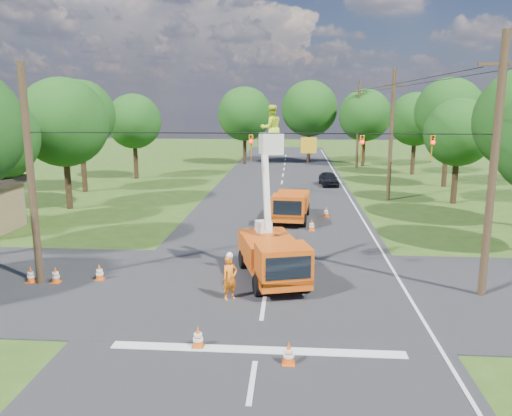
# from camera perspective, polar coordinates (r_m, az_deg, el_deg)

# --- Properties ---
(ground) EXTENTS (140.00, 140.00, 0.00)m
(ground) POSITION_cam_1_polar(r_m,az_deg,el_deg) (37.89, 2.63, 0.55)
(ground) COLOR #2B4915
(ground) RESTS_ON ground
(road_main) EXTENTS (12.00, 100.00, 0.06)m
(road_main) POSITION_cam_1_polar(r_m,az_deg,el_deg) (37.89, 2.63, 0.55)
(road_main) COLOR black
(road_main) RESTS_ON ground
(road_cross) EXTENTS (56.00, 10.00, 0.07)m
(road_cross) POSITION_cam_1_polar(r_m,az_deg,el_deg) (20.55, 1.16, -9.28)
(road_cross) COLOR black
(road_cross) RESTS_ON ground
(stop_bar) EXTENTS (9.00, 0.45, 0.02)m
(stop_bar) POSITION_cam_1_polar(r_m,az_deg,el_deg) (15.82, 0.10, -16.06)
(stop_bar) COLOR silver
(stop_bar) RESTS_ON ground
(edge_line) EXTENTS (0.12, 90.00, 0.02)m
(edge_line) POSITION_cam_1_polar(r_m,az_deg,el_deg) (38.16, 11.06, 0.42)
(edge_line) COLOR silver
(edge_line) RESTS_ON ground
(bucket_truck) EXTENTS (3.39, 5.81, 7.37)m
(bucket_truck) POSITION_cam_1_polar(r_m,az_deg,el_deg) (21.04, 1.92, -4.07)
(bucket_truck) COLOR #D7470F
(bucket_truck) RESTS_ON ground
(second_truck) EXTENTS (2.50, 5.49, 2.00)m
(second_truck) POSITION_cam_1_polar(r_m,az_deg,el_deg) (31.97, 4.01, 0.32)
(second_truck) COLOR #D7470F
(second_truck) RESTS_ON ground
(ground_worker) EXTENTS (0.76, 0.73, 1.75)m
(ground_worker) POSITION_cam_1_polar(r_m,az_deg,el_deg) (19.27, -3.01, -7.98)
(ground_worker) COLOR orange
(ground_worker) RESTS_ON ground
(distant_car) EXTENTS (1.87, 3.83, 1.26)m
(distant_car) POSITION_cam_1_polar(r_m,az_deg,el_deg) (46.42, 8.30, 3.31)
(distant_car) COLOR black
(distant_car) RESTS_ON ground
(traffic_cone_0) EXTENTS (0.38, 0.38, 0.71)m
(traffic_cone_0) POSITION_cam_1_polar(r_m,az_deg,el_deg) (15.95, -6.65, -14.45)
(traffic_cone_0) COLOR #E8530C
(traffic_cone_0) RESTS_ON ground
(traffic_cone_1) EXTENTS (0.38, 0.38, 0.71)m
(traffic_cone_1) POSITION_cam_1_polar(r_m,az_deg,el_deg) (14.98, 3.75, -16.23)
(traffic_cone_1) COLOR #E8530C
(traffic_cone_1) RESTS_ON ground
(traffic_cone_2) EXTENTS (0.38, 0.38, 0.71)m
(traffic_cone_2) POSITION_cam_1_polar(r_m,az_deg,el_deg) (25.69, 3.82, -4.11)
(traffic_cone_2) COLOR #E8530C
(traffic_cone_2) RESTS_ON ground
(traffic_cone_3) EXTENTS (0.38, 0.38, 0.71)m
(traffic_cone_3) POSITION_cam_1_polar(r_m,az_deg,el_deg) (29.72, 6.39, -1.96)
(traffic_cone_3) COLOR #E8530C
(traffic_cone_3) RESTS_ON ground
(traffic_cone_4) EXTENTS (0.38, 0.38, 0.71)m
(traffic_cone_4) POSITION_cam_1_polar(r_m,az_deg,el_deg) (22.44, -17.45, -7.03)
(traffic_cone_4) COLOR #E8530C
(traffic_cone_4) RESTS_ON ground
(traffic_cone_5) EXTENTS (0.38, 0.38, 0.71)m
(traffic_cone_5) POSITION_cam_1_polar(r_m,az_deg,el_deg) (22.71, -21.93, -7.13)
(traffic_cone_5) COLOR #E8530C
(traffic_cone_5) RESTS_ON ground
(traffic_cone_6) EXTENTS (0.38, 0.38, 0.71)m
(traffic_cone_6) POSITION_cam_1_polar(r_m,az_deg,el_deg) (23.16, -24.34, -6.97)
(traffic_cone_6) COLOR #E8530C
(traffic_cone_6) RESTS_ON ground
(traffic_cone_7) EXTENTS (0.38, 0.38, 0.71)m
(traffic_cone_7) POSITION_cam_1_polar(r_m,az_deg,el_deg) (33.42, 8.01, -0.46)
(traffic_cone_7) COLOR #E8530C
(traffic_cone_7) RESTS_ON ground
(pole_right_near) EXTENTS (1.80, 0.30, 10.00)m
(pole_right_near) POSITION_cam_1_polar(r_m,az_deg,el_deg) (20.69, 25.51, 4.31)
(pole_right_near) COLOR #4C3823
(pole_right_near) RESTS_ON ground
(pole_right_mid) EXTENTS (1.80, 0.30, 10.00)m
(pole_right_mid) POSITION_cam_1_polar(r_m,az_deg,el_deg) (39.93, 15.19, 8.12)
(pole_right_mid) COLOR #4C3823
(pole_right_mid) RESTS_ON ground
(pole_right_far) EXTENTS (1.80, 0.30, 10.00)m
(pole_right_far) POSITION_cam_1_polar(r_m,az_deg,el_deg) (59.67, 11.60, 9.38)
(pole_right_far) COLOR #4C3823
(pole_right_far) RESTS_ON ground
(pole_left) EXTENTS (0.30, 0.30, 9.00)m
(pole_left) POSITION_cam_1_polar(r_m,az_deg,el_deg) (22.03, -24.33, 3.21)
(pole_left) COLOR #4C3823
(pole_left) RESTS_ON ground
(signal_span) EXTENTS (18.00, 0.29, 1.07)m
(signal_span) POSITION_cam_1_polar(r_m,az_deg,el_deg) (19.24, 7.91, 7.18)
(signal_span) COLOR black
(signal_span) RESTS_ON ground
(tree_left_d) EXTENTS (6.20, 6.20, 9.24)m
(tree_left_d) POSITION_cam_1_polar(r_m,az_deg,el_deg) (37.74, -21.15, 9.10)
(tree_left_d) COLOR #382616
(tree_left_d) RESTS_ON ground
(tree_left_e) EXTENTS (5.80, 5.80, 9.41)m
(tree_left_e) POSITION_cam_1_polar(r_m,az_deg,el_deg) (44.85, -19.47, 10.00)
(tree_left_e) COLOR #382616
(tree_left_e) RESTS_ON ground
(tree_left_f) EXTENTS (5.40, 5.40, 8.40)m
(tree_left_f) POSITION_cam_1_polar(r_m,az_deg,el_deg) (51.66, -13.79, 9.59)
(tree_left_f) COLOR #382616
(tree_left_f) RESTS_ON ground
(tree_right_c) EXTENTS (5.00, 5.00, 7.83)m
(tree_right_c) POSITION_cam_1_polar(r_m,az_deg,el_deg) (40.11, 22.15, 7.98)
(tree_right_c) COLOR #382616
(tree_right_c) RESTS_ON ground
(tree_right_d) EXTENTS (6.00, 6.00, 9.70)m
(tree_right_d) POSITION_cam_1_polar(r_m,az_deg,el_deg) (48.17, 21.22, 10.18)
(tree_right_d) COLOR #382616
(tree_right_d) RESTS_ON ground
(tree_right_e) EXTENTS (5.60, 5.60, 8.63)m
(tree_right_e) POSITION_cam_1_polar(r_m,az_deg,el_deg) (55.67, 17.77, 9.63)
(tree_right_e) COLOR #382616
(tree_right_e) RESTS_ON ground
(tree_far_a) EXTENTS (6.60, 6.60, 9.50)m
(tree_far_a) POSITION_cam_1_polar(r_m,az_deg,el_deg) (62.45, -1.32, 10.71)
(tree_far_a) COLOR #382616
(tree_far_a) RESTS_ON ground
(tree_far_b) EXTENTS (7.00, 7.00, 10.32)m
(tree_far_b) POSITION_cam_1_polar(r_m,az_deg,el_deg) (64.18, 6.12, 11.23)
(tree_far_b) COLOR #382616
(tree_far_b) RESTS_ON ground
(tree_far_c) EXTENTS (6.20, 6.20, 9.18)m
(tree_far_c) POSITION_cam_1_polar(r_m,az_deg,el_deg) (61.75, 12.33, 10.31)
(tree_far_c) COLOR #382616
(tree_far_c) RESTS_ON ground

